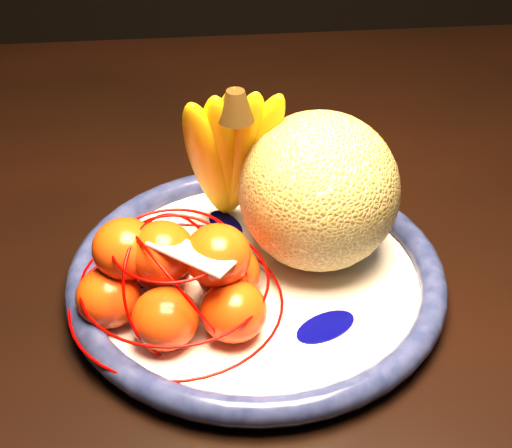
{
  "coord_description": "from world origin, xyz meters",
  "views": [
    {
      "loc": [
        -0.17,
        -0.8,
        1.31
      ],
      "look_at": [
        -0.15,
        -0.22,
        0.88
      ],
      "focal_mm": 55.0,
      "sensor_mm": 36.0,
      "label": 1
    }
  ],
  "objects_px": {
    "dining_table": "(308,269)",
    "fruit_bowl": "(256,277)",
    "mandarin_bag": "(175,279)",
    "banana_bunch": "(230,151)",
    "cantaloupe": "(319,191)"
  },
  "relations": [
    {
      "from": "dining_table",
      "to": "fruit_bowl",
      "type": "height_order",
      "value": "fruit_bowl"
    },
    {
      "from": "mandarin_bag",
      "to": "banana_bunch",
      "type": "bearing_deg",
      "value": 68.33
    },
    {
      "from": "dining_table",
      "to": "fruit_bowl",
      "type": "relative_size",
      "value": 4.7
    },
    {
      "from": "mandarin_bag",
      "to": "cantaloupe",
      "type": "bearing_deg",
      "value": 31.56
    },
    {
      "from": "fruit_bowl",
      "to": "banana_bunch",
      "type": "relative_size",
      "value": 1.88
    },
    {
      "from": "fruit_bowl",
      "to": "cantaloupe",
      "type": "distance_m",
      "value": 0.1
    },
    {
      "from": "banana_bunch",
      "to": "dining_table",
      "type": "bearing_deg",
      "value": 22.7
    },
    {
      "from": "cantaloupe",
      "to": "banana_bunch",
      "type": "xyz_separation_m",
      "value": [
        -0.08,
        0.04,
        0.02
      ]
    },
    {
      "from": "cantaloupe",
      "to": "banana_bunch",
      "type": "bearing_deg",
      "value": 153.54
    },
    {
      "from": "fruit_bowl",
      "to": "banana_bunch",
      "type": "height_order",
      "value": "banana_bunch"
    },
    {
      "from": "fruit_bowl",
      "to": "mandarin_bag",
      "type": "distance_m",
      "value": 0.09
    },
    {
      "from": "dining_table",
      "to": "mandarin_bag",
      "type": "relative_size",
      "value": 6.94
    },
    {
      "from": "cantaloupe",
      "to": "mandarin_bag",
      "type": "xyz_separation_m",
      "value": [
        -0.13,
        -0.08,
        -0.04
      ]
    },
    {
      "from": "fruit_bowl",
      "to": "mandarin_bag",
      "type": "relative_size",
      "value": 1.48
    },
    {
      "from": "dining_table",
      "to": "cantaloupe",
      "type": "relative_size",
      "value": 11.15
    }
  ]
}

